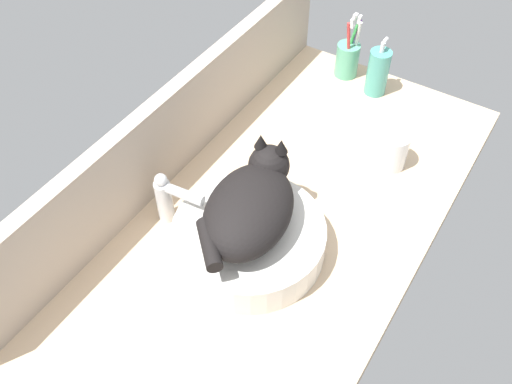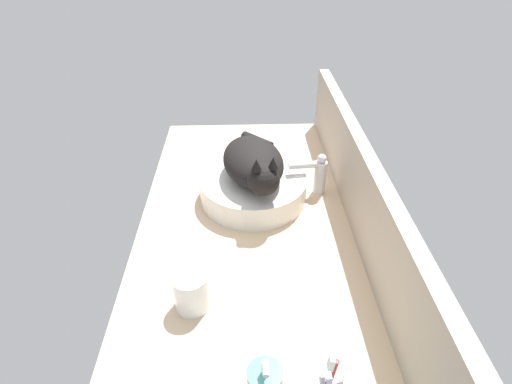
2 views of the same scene
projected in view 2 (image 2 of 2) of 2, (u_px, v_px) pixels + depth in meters
ground_plane at (251, 227)px, 114.48cm from camera, size 124.59×62.77×4.00cm
backsplash_panel at (360, 187)px, 107.57cm from camera, size 124.59×3.60×22.64cm
sink_basin at (253, 188)px, 120.61cm from camera, size 32.03×32.03×7.48cm
cat at (254, 163)px, 114.03cm from camera, size 32.16×21.79×14.00cm
faucet at (317, 173)px, 120.80cm from camera, size 3.97×11.86×13.60cm
water_glass at (192, 293)px, 87.32cm from camera, size 7.78×7.78×9.26cm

